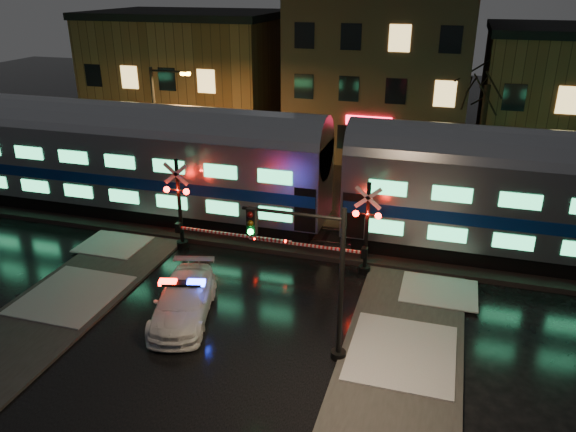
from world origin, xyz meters
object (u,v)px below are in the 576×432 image
(police_car, at_px, (184,301))
(streetlight, at_px, (160,122))
(crossing_signal_left, at_px, (186,214))
(crossing_signal_right, at_px, (357,237))
(traffic_light, at_px, (315,280))

(police_car, height_order, streetlight, streetlight)
(crossing_signal_left, distance_m, streetlight, 8.55)
(crossing_signal_right, height_order, streetlight, streetlight)
(crossing_signal_left, xyz_separation_m, traffic_light, (7.59, -6.10, 1.08))
(police_car, height_order, crossing_signal_left, crossing_signal_left)
(crossing_signal_left, relative_size, traffic_light, 1.13)
(police_car, bearing_deg, crossing_signal_right, 28.82)
(police_car, relative_size, crossing_signal_left, 0.84)
(police_car, height_order, traffic_light, traffic_light)
(crossing_signal_right, distance_m, crossing_signal_left, 7.93)
(crossing_signal_right, relative_size, traffic_light, 1.08)
(crossing_signal_right, bearing_deg, traffic_light, -93.17)
(police_car, distance_m, crossing_signal_right, 7.70)
(streetlight, bearing_deg, traffic_light, -45.97)
(streetlight, bearing_deg, crossing_signal_left, -54.52)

